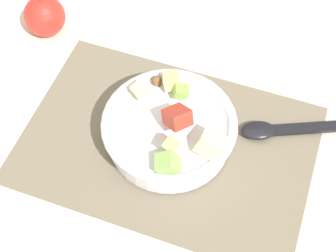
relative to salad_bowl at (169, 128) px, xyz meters
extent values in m
plane|color=silver|center=(0.00, 0.01, -0.04)|extent=(2.40, 2.40, 0.00)
cube|color=#756B56|center=(0.00, 0.01, -0.03)|extent=(0.46, 0.31, 0.01)
cylinder|color=white|center=(0.00, 0.00, -0.01)|extent=(0.20, 0.20, 0.05)
torus|color=white|center=(0.00, 0.00, 0.01)|extent=(0.21, 0.21, 0.02)
cube|color=#BC3828|center=(-0.02, 0.01, 0.05)|extent=(0.05, 0.05, 0.04)
sphere|color=brown|center=(0.04, -0.07, 0.02)|extent=(0.02, 0.03, 0.03)
cube|color=#93C160|center=(-0.03, 0.07, 0.02)|extent=(0.05, 0.04, 0.05)
cube|color=#E5D684|center=(0.06, -0.04, 0.03)|extent=(0.04, 0.04, 0.03)
cube|color=#8CB74C|center=(0.00, -0.05, 0.03)|extent=(0.03, 0.03, 0.02)
cube|color=#E5D684|center=(0.02, -0.07, 0.03)|extent=(0.04, 0.04, 0.03)
cube|color=beige|center=(-0.07, 0.02, 0.03)|extent=(0.05, 0.04, 0.05)
cube|color=#93C160|center=(-0.02, 0.05, 0.04)|extent=(0.03, 0.04, 0.04)
ellipsoid|color=black|center=(-0.13, -0.06, -0.02)|extent=(0.07, 0.06, 0.01)
cube|color=black|center=(-0.22, -0.10, -0.03)|extent=(0.16, 0.08, 0.01)
sphere|color=red|center=(0.30, -0.16, 0.00)|extent=(0.08, 0.08, 0.08)
camera|label=1|loc=(-0.15, 0.42, 0.67)|focal=54.92mm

